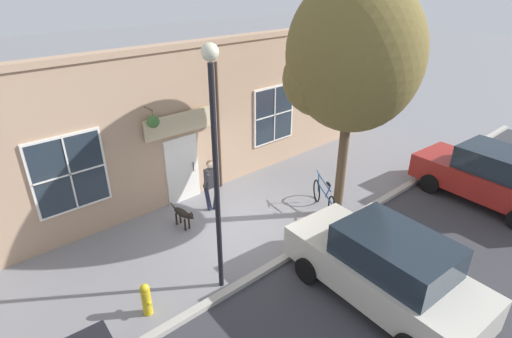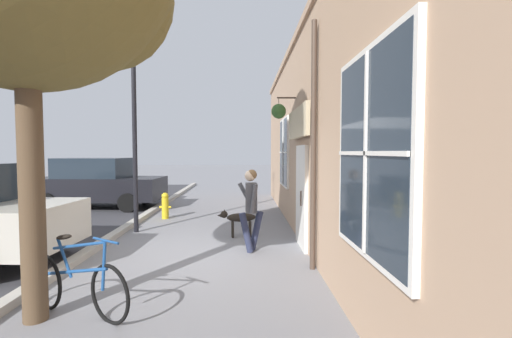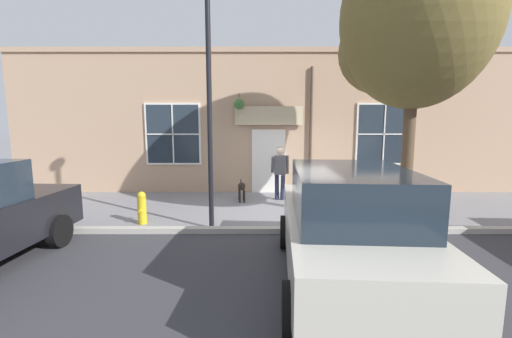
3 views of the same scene
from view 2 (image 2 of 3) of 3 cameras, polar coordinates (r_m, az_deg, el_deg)
name	(u,v)px [view 2 (image 2 of 3)]	position (r m, az deg, el deg)	size (l,w,h in m)	color
ground_plane	(193,254)	(6.89, -10.38, -13.74)	(90.00, 90.00, 0.00)	gray
storefront_facade	(315,131)	(6.69, 9.81, 6.24)	(0.95, 18.00, 4.71)	tan
pedestrian_walking	(251,203)	(6.75, -0.84, -5.64)	(0.51, 0.55, 1.62)	#282D47
dog_on_leash	(239,218)	(7.97, -2.88, -8.20)	(1.08, 0.28, 0.64)	black
leaning_bicycle	(76,284)	(4.84, -27.75, -16.56)	(1.56, 0.85, 1.00)	black
parked_car_nearest_curb	(98,183)	(13.20, -24.82, -2.10)	(4.40, 2.14, 1.75)	black
street_lamp	(134,90)	(8.92, -19.69, 12.31)	(0.32, 0.32, 5.36)	black
fire_hydrant	(165,205)	(10.44, -14.90, -5.86)	(0.34, 0.20, 0.77)	gold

